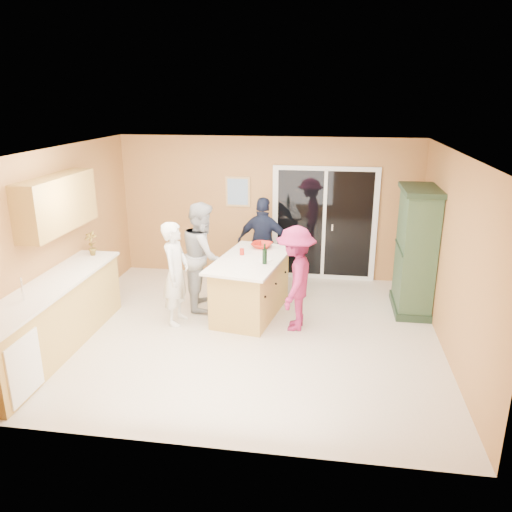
# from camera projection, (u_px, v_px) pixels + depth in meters

# --- Properties ---
(floor) EXTENTS (5.50, 5.50, 0.00)m
(floor) POSITION_uv_depth(u_px,v_px,m) (245.00, 333.00, 7.25)
(floor) COLOR beige
(floor) RESTS_ON ground
(ceiling) EXTENTS (5.50, 5.00, 0.10)m
(ceiling) POSITION_uv_depth(u_px,v_px,m) (243.00, 151.00, 6.45)
(ceiling) COLOR white
(ceiling) RESTS_ON wall_back
(wall_back) EXTENTS (5.50, 0.10, 2.60)m
(wall_back) POSITION_uv_depth(u_px,v_px,m) (267.00, 208.00, 9.20)
(wall_back) COLOR tan
(wall_back) RESTS_ON ground
(wall_front) EXTENTS (5.50, 0.10, 2.60)m
(wall_front) POSITION_uv_depth(u_px,v_px,m) (196.00, 327.00, 4.50)
(wall_front) COLOR tan
(wall_front) RESTS_ON ground
(wall_left) EXTENTS (0.10, 5.00, 2.60)m
(wall_left) POSITION_uv_depth(u_px,v_px,m) (58.00, 239.00, 7.25)
(wall_left) COLOR tan
(wall_left) RESTS_ON ground
(wall_right) EXTENTS (0.10, 5.00, 2.60)m
(wall_right) POSITION_uv_depth(u_px,v_px,m) (453.00, 257.00, 6.46)
(wall_right) COLOR tan
(wall_right) RESTS_ON ground
(left_cabinet_run) EXTENTS (0.65, 3.05, 1.24)m
(left_cabinet_run) POSITION_uv_depth(u_px,v_px,m) (45.00, 324.00, 6.47)
(left_cabinet_run) COLOR tan
(left_cabinet_run) RESTS_ON floor
(upper_cabinets) EXTENTS (0.35, 1.60, 0.75)m
(upper_cabinets) POSITION_uv_depth(u_px,v_px,m) (57.00, 203.00, 6.85)
(upper_cabinets) COLOR tan
(upper_cabinets) RESTS_ON wall_left
(sliding_door) EXTENTS (1.90, 0.07, 2.10)m
(sliding_door) POSITION_uv_depth(u_px,v_px,m) (324.00, 224.00, 9.10)
(sliding_door) COLOR silver
(sliding_door) RESTS_ON floor
(framed_picture) EXTENTS (0.46, 0.04, 0.56)m
(framed_picture) POSITION_uv_depth(u_px,v_px,m) (238.00, 192.00, 9.17)
(framed_picture) COLOR tan
(framed_picture) RESTS_ON wall_back
(kitchen_island) EXTENTS (1.23, 1.87, 0.91)m
(kitchen_island) POSITION_uv_depth(u_px,v_px,m) (251.00, 288.00, 7.78)
(kitchen_island) COLOR tan
(kitchen_island) RESTS_ON floor
(green_hutch) EXTENTS (0.57, 1.08, 1.98)m
(green_hutch) POSITION_uv_depth(u_px,v_px,m) (415.00, 252.00, 7.75)
(green_hutch) COLOR #1D301F
(green_hutch) RESTS_ON floor
(woman_white) EXTENTS (0.41, 0.60, 1.57)m
(woman_white) POSITION_uv_depth(u_px,v_px,m) (176.00, 274.00, 7.36)
(woman_white) COLOR white
(woman_white) RESTS_ON floor
(woman_grey) EXTENTS (0.82, 0.96, 1.72)m
(woman_grey) POSITION_uv_depth(u_px,v_px,m) (203.00, 256.00, 7.94)
(woman_grey) COLOR #A4A4A6
(woman_grey) RESTS_ON floor
(woman_navy) EXTENTS (1.01, 0.54, 1.64)m
(woman_navy) POSITION_uv_depth(u_px,v_px,m) (264.00, 244.00, 8.70)
(woman_navy) COLOR #172034
(woman_navy) RESTS_ON floor
(woman_magenta) EXTENTS (0.64, 1.04, 1.55)m
(woman_magenta) POSITION_uv_depth(u_px,v_px,m) (295.00, 279.00, 7.19)
(woman_magenta) COLOR #911F55
(woman_magenta) RESTS_ON floor
(serving_bowl) EXTENTS (0.40, 0.40, 0.08)m
(serving_bowl) POSITION_uv_depth(u_px,v_px,m) (262.00, 245.00, 8.15)
(serving_bowl) COLOR #B02013
(serving_bowl) RESTS_ON kitchen_island
(tulip_vase) EXTENTS (0.22, 0.17, 0.38)m
(tulip_vase) POSITION_uv_depth(u_px,v_px,m) (91.00, 243.00, 7.64)
(tulip_vase) COLOR #9D2A0F
(tulip_vase) RESTS_ON left_cabinet_run
(tumbler_near) EXTENTS (0.08, 0.08, 0.10)m
(tumbler_near) POSITION_uv_depth(u_px,v_px,m) (242.00, 252.00, 7.79)
(tumbler_near) COLOR #B02013
(tumbler_near) RESTS_ON kitchen_island
(tumbler_far) EXTENTS (0.09, 0.09, 0.11)m
(tumbler_far) POSITION_uv_depth(u_px,v_px,m) (259.00, 244.00, 8.19)
(tumbler_far) COLOR #B02013
(tumbler_far) RESTS_ON kitchen_island
(wine_bottle) EXTENTS (0.07, 0.07, 0.31)m
(wine_bottle) POSITION_uv_depth(u_px,v_px,m) (265.00, 256.00, 7.35)
(wine_bottle) COLOR black
(wine_bottle) RESTS_ON kitchen_island
(white_plate) EXTENTS (0.23, 0.23, 0.01)m
(white_plate) POSITION_uv_depth(u_px,v_px,m) (266.00, 260.00, 7.55)
(white_plate) COLOR white
(white_plate) RESTS_ON kitchen_island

